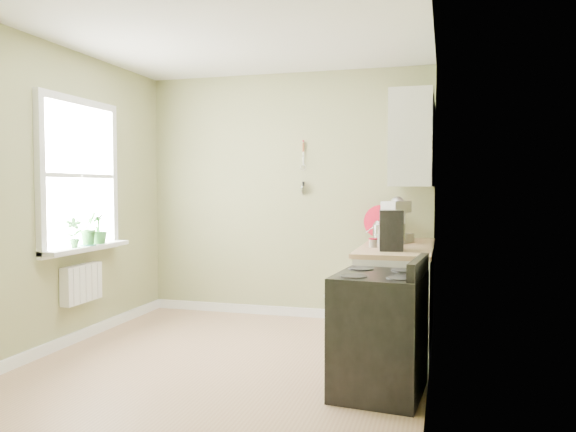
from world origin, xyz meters
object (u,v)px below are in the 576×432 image
(stove, at_px, (380,333))
(stand_mixer, at_px, (396,223))
(coffee_maker, at_px, (391,231))
(kettle, at_px, (378,230))

(stove, height_order, stand_mixer, stand_mixer)
(coffee_maker, bearing_deg, stove, -89.48)
(stand_mixer, xyz_separation_m, coffee_maker, (0.01, -0.68, -0.03))
(stove, xyz_separation_m, coffee_maker, (-0.01, 0.87, 0.64))
(stove, relative_size, stand_mixer, 2.16)
(kettle, bearing_deg, coffee_maker, -77.60)
(stove, xyz_separation_m, stand_mixer, (-0.02, 1.55, 0.67))
(kettle, relative_size, coffee_maker, 0.56)
(stove, relative_size, kettle, 5.05)
(stove, relative_size, coffee_maker, 2.82)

